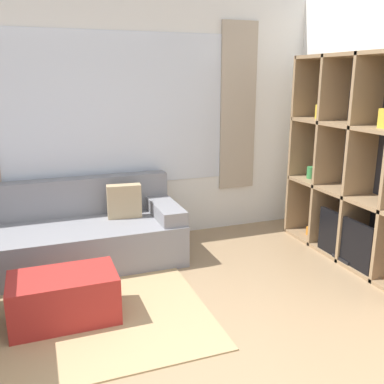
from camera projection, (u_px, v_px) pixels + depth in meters
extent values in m
cube|color=white|center=(117.00, 120.00, 4.56)|extent=(5.70, 0.07, 2.70)
cube|color=silver|center=(117.00, 111.00, 4.50)|extent=(2.47, 0.01, 1.60)
cube|color=#B2A38E|center=(238.00, 108.00, 4.96)|extent=(0.44, 0.03, 1.90)
cube|color=tan|center=(32.00, 318.00, 3.28)|extent=(2.63, 1.82, 0.01)
cube|color=#232328|center=(376.00, 161.00, 4.13)|extent=(0.02, 1.88, 2.02)
cube|color=#997A56|center=(361.00, 162.00, 4.07)|extent=(0.38, 0.04, 2.02)
cube|color=#997A56|center=(330.00, 154.00, 4.50)|extent=(0.38, 0.04, 2.02)
cube|color=#997A56|center=(304.00, 148.00, 4.92)|extent=(0.38, 0.04, 2.02)
cube|color=#997A56|center=(351.00, 258.00, 4.33)|extent=(0.38, 1.88, 0.04)
cube|color=#997A56|center=(357.00, 196.00, 4.16)|extent=(0.38, 1.88, 0.04)
cube|color=#997A56|center=(365.00, 127.00, 3.98)|extent=(0.38, 1.88, 0.04)
cube|color=#997A56|center=(372.00, 53.00, 3.81)|extent=(0.38, 1.88, 0.04)
cube|color=black|center=(344.00, 239.00, 4.17)|extent=(0.04, 0.75, 0.45)
cube|color=black|center=(344.00, 259.00, 4.24)|extent=(0.10, 0.24, 0.03)
cylinder|color=orange|center=(310.00, 231.00, 4.92)|extent=(0.09, 0.09, 0.09)
cylinder|color=#388947|center=(311.00, 173.00, 4.80)|extent=(0.10, 0.10, 0.13)
cylinder|color=gold|center=(319.00, 112.00, 4.57)|extent=(0.09, 0.09, 0.15)
cylinder|color=orange|center=(336.00, 242.00, 4.50)|extent=(0.09, 0.09, 0.15)
cube|color=gray|center=(68.00, 246.00, 4.16)|extent=(2.19, 0.89, 0.41)
cube|color=gray|center=(62.00, 198.00, 4.38)|extent=(2.19, 0.18, 0.38)
cube|color=gray|center=(164.00, 209.00, 4.41)|extent=(0.24, 0.83, 0.14)
cube|color=tan|center=(124.00, 201.00, 4.33)|extent=(0.35, 0.15, 0.34)
cube|color=#A82823|center=(64.00, 298.00, 3.21)|extent=(0.78, 0.46, 0.38)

